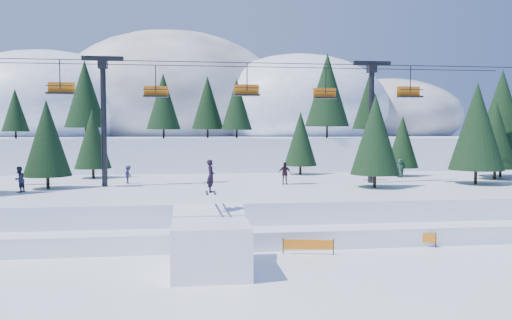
{
  "coord_description": "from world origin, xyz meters",
  "views": [
    {
      "loc": [
        -2.07,
        -22.75,
        6.85
      ],
      "look_at": [
        1.62,
        6.0,
        5.2
      ],
      "focal_mm": 35.0,
      "sensor_mm": 36.0,
      "label": 1
    }
  ],
  "objects": [
    {
      "name": "ground",
      "position": [
        0.0,
        0.0,
        0.0
      ],
      "size": [
        160.0,
        160.0,
        0.0
      ],
      "primitive_type": "plane",
      "color": "white",
      "rests_on": "ground"
    },
    {
      "name": "distant_skiers",
      "position": [
        -0.96,
        18.28,
        3.38
      ],
      "size": [
        32.9,
        8.55,
        1.86
      ],
      "color": "#272242",
      "rests_on": "mid_shelf"
    },
    {
      "name": "conifer_stand",
      "position": [
        3.74,
        18.42,
        7.09
      ],
      "size": [
        62.19,
        17.52,
        10.3
      ],
      "color": "black",
      "rests_on": "mid_shelf"
    },
    {
      "name": "jump_kicker",
      "position": [
        -1.23,
        1.55,
        1.36
      ],
      "size": [
        3.7,
        5.04,
        5.41
      ],
      "color": "white",
      "rests_on": "ground"
    },
    {
      "name": "banner_near",
      "position": [
        4.32,
        4.15,
        0.54
      ],
      "size": [
        2.81,
        0.6,
        0.9
      ],
      "color": "black",
      "rests_on": "ground"
    },
    {
      "name": "berm",
      "position": [
        0.0,
        8.0,
        0.55
      ],
      "size": [
        70.0,
        6.0,
        1.1
      ],
      "primitive_type": "cube",
      "color": "white",
      "rests_on": "ground"
    },
    {
      "name": "mid_shelf",
      "position": [
        0.0,
        18.0,
        1.25
      ],
      "size": [
        70.0,
        22.0,
        2.5
      ],
      "primitive_type": "cube",
      "color": "white",
      "rests_on": "ground"
    },
    {
      "name": "chairlift",
      "position": [
        1.01,
        18.05,
        9.32
      ],
      "size": [
        46.0,
        3.21,
        10.28
      ],
      "color": "black",
      "rests_on": "mid_shelf"
    },
    {
      "name": "banner_far",
      "position": [
        10.85,
        5.23,
        0.54
      ],
      "size": [
        2.71,
        0.96,
        0.9
      ],
      "color": "black",
      "rests_on": "ground"
    },
    {
      "name": "mountain_ridge",
      "position": [
        -5.06,
        73.34,
        9.64
      ],
      "size": [
        119.0,
        60.39,
        26.46
      ],
      "color": "white",
      "rests_on": "ground"
    }
  ]
}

